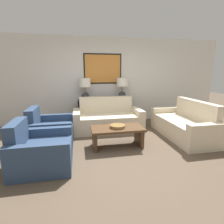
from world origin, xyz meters
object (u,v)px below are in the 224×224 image
at_px(couch_by_back_wall, 108,119).
at_px(armchair_near_back_wall, 50,131).
at_px(console_table, 104,112).
at_px(couch_by_side, 184,125).
at_px(table_lamp_left, 85,87).
at_px(table_lamp_right, 122,86).
at_px(armchair_near_camera, 41,151).
at_px(coffee_table, 117,133).
at_px(decorative_bowl, 118,126).

xyz_separation_m(couch_by_back_wall, armchair_near_back_wall, (-1.46, -0.65, -0.03)).
bearing_deg(console_table, couch_by_side, -40.71).
bearing_deg(armchair_near_back_wall, couch_by_side, -4.61).
distance_m(couch_by_back_wall, couch_by_side, 2.02).
height_order(table_lamp_left, armchair_near_back_wall, table_lamp_left).
bearing_deg(table_lamp_right, armchair_near_camera, -130.61).
bearing_deg(couch_by_back_wall, table_lamp_right, 48.11).
distance_m(couch_by_side, coffee_table, 1.82).
xyz_separation_m(console_table, couch_by_side, (1.81, -1.55, -0.07)).
bearing_deg(decorative_bowl, table_lamp_right, 72.96).
bearing_deg(couch_by_back_wall, coffee_table, -89.54).
xyz_separation_m(table_lamp_right, coffee_table, (-0.57, -1.84, -0.85)).
bearing_deg(armchair_near_back_wall, table_lamp_right, 32.28).
xyz_separation_m(console_table, armchair_near_camera, (-1.46, -2.38, -0.10)).
relative_size(console_table, couch_by_side, 0.86).
bearing_deg(table_lamp_left, table_lamp_right, 0.00).
distance_m(console_table, coffee_table, 1.84).
height_order(console_table, decorative_bowl, console_table).
height_order(console_table, armchair_near_back_wall, armchair_near_back_wall).
bearing_deg(table_lamp_right, console_table, 180.00).
height_order(coffee_table, armchair_near_back_wall, armchair_near_back_wall).
bearing_deg(armchair_near_camera, couch_by_back_wall, 49.88).
height_order(coffee_table, decorative_bowl, decorative_bowl).
relative_size(couch_by_side, decorative_bowl, 5.76).
height_order(decorative_bowl, armchair_near_back_wall, armchair_near_back_wall).
height_order(couch_by_back_wall, decorative_bowl, couch_by_back_wall).
xyz_separation_m(decorative_bowl, armchair_near_camera, (-1.48, -0.53, -0.19)).
xyz_separation_m(couch_by_back_wall, armchair_near_camera, (-1.46, -1.74, -0.03)).
bearing_deg(armchair_near_camera, couch_by_side, 14.21).
bearing_deg(couch_by_side, armchair_near_camera, -165.79).
bearing_deg(armchair_near_camera, coffee_table, 20.33).
height_order(table_lamp_right, couch_by_side, table_lamp_right).
bearing_deg(coffee_table, table_lamp_right, 72.79).
distance_m(console_table, armchair_near_back_wall, 1.95).
distance_m(couch_by_back_wall, armchair_near_back_wall, 1.60).
relative_size(table_lamp_left, couch_by_back_wall, 0.36).
xyz_separation_m(couch_by_side, armchair_near_back_wall, (-3.27, 0.26, -0.03)).
relative_size(couch_by_back_wall, armchair_near_back_wall, 1.95).
relative_size(coffee_table, decorative_bowl, 3.44).
bearing_deg(coffee_table, couch_by_side, 8.92).
bearing_deg(couch_by_side, coffee_table, -171.08).
distance_m(console_table, table_lamp_right, 0.98).
bearing_deg(armchair_near_camera, decorative_bowl, 19.80).
relative_size(table_lamp_left, armchair_near_camera, 0.70).
height_order(couch_by_side, armchair_near_back_wall, couch_by_side).
distance_m(couch_by_side, armchair_near_back_wall, 3.28).
distance_m(table_lamp_left, armchair_near_camera, 2.70).
bearing_deg(couch_by_side, couch_by_back_wall, 153.27).
bearing_deg(armchair_near_back_wall, decorative_bowl, -20.83).
bearing_deg(couch_by_side, table_lamp_right, 128.31).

